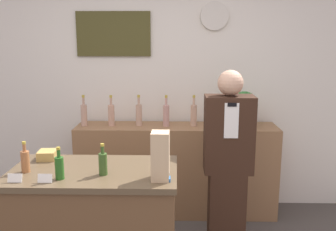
# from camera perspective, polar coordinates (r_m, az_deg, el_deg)

# --- Properties ---
(back_wall) EXTENTS (5.20, 0.09, 2.70)m
(back_wall) POSITION_cam_1_polar(r_m,az_deg,el_deg) (4.00, -1.80, 5.16)
(back_wall) COLOR silver
(back_wall) RESTS_ON ground_plane
(back_shelf) EXTENTS (2.04, 0.42, 0.94)m
(back_shelf) POSITION_cam_1_polar(r_m,az_deg,el_deg) (3.94, 1.29, -8.25)
(back_shelf) COLOR #8E6642
(back_shelf) RESTS_ON ground_plane
(display_counter) EXTENTS (1.15, 0.66, 0.93)m
(display_counter) POSITION_cam_1_polar(r_m,az_deg,el_deg) (2.84, -10.90, -16.94)
(display_counter) COLOR brown
(display_counter) RESTS_ON ground_plane
(shopkeeper) EXTENTS (0.40, 0.25, 1.57)m
(shopkeeper) POSITION_cam_1_polar(r_m,az_deg,el_deg) (3.17, 9.08, -7.45)
(shopkeeper) COLOR #331E14
(shopkeeper) RESTS_ON ground_plane
(potted_plant) EXTENTS (0.27, 0.27, 0.36)m
(potted_plant) POSITION_cam_1_polar(r_m,az_deg,el_deg) (3.79, 11.53, 1.17)
(potted_plant) COLOR #B27047
(potted_plant) RESTS_ON back_shelf
(paper_bag) EXTENTS (0.12, 0.13, 0.31)m
(paper_bag) POSITION_cam_1_polar(r_m,az_deg,el_deg) (2.37, -1.18, -6.18)
(paper_bag) COLOR tan
(paper_bag) RESTS_ON display_counter
(tape_dispenser) EXTENTS (0.09, 0.06, 0.07)m
(tape_dispenser) POSITION_cam_1_polar(r_m,az_deg,el_deg) (2.40, -0.60, -9.40)
(tape_dispenser) COLOR #2D66A8
(tape_dispenser) RESTS_ON display_counter
(price_card_left) EXTENTS (0.09, 0.02, 0.06)m
(price_card_left) POSITION_cam_1_polar(r_m,az_deg,el_deg) (2.56, -22.31, -8.81)
(price_card_left) COLOR white
(price_card_left) RESTS_ON display_counter
(price_card_right) EXTENTS (0.09, 0.02, 0.06)m
(price_card_right) POSITION_cam_1_polar(r_m,az_deg,el_deg) (2.49, -18.24, -9.08)
(price_card_right) COLOR white
(price_card_right) RESTS_ON display_counter
(gift_box) EXTENTS (0.14, 0.15, 0.07)m
(gift_box) POSITION_cam_1_polar(r_m,az_deg,el_deg) (2.94, -17.89, -5.74)
(gift_box) COLOR tan
(gift_box) RESTS_ON display_counter
(counter_bottle_0) EXTENTS (0.06, 0.06, 0.21)m
(counter_bottle_0) POSITION_cam_1_polar(r_m,az_deg,el_deg) (2.70, -20.93, -6.45)
(counter_bottle_0) COLOR #A16339
(counter_bottle_0) RESTS_ON display_counter
(counter_bottle_1) EXTENTS (0.06, 0.06, 0.21)m
(counter_bottle_1) POSITION_cam_1_polar(r_m,az_deg,el_deg) (2.50, -16.22, -7.56)
(counter_bottle_1) COLOR #245B1C
(counter_bottle_1) RESTS_ON display_counter
(counter_bottle_2) EXTENTS (0.06, 0.06, 0.21)m
(counter_bottle_2) POSITION_cam_1_polar(r_m,az_deg,el_deg) (2.52, -9.88, -7.16)
(counter_bottle_2) COLOR #355222
(counter_bottle_2) RESTS_ON display_counter
(shelf_bottle_0) EXTENTS (0.06, 0.06, 0.32)m
(shelf_bottle_0) POSITION_cam_1_polar(r_m,az_deg,el_deg) (3.88, -12.68, 0.18)
(shelf_bottle_0) COLOR tan
(shelf_bottle_0) RESTS_ON back_shelf
(shelf_bottle_1) EXTENTS (0.06, 0.06, 0.32)m
(shelf_bottle_1) POSITION_cam_1_polar(r_m,az_deg,el_deg) (3.82, -8.63, 0.17)
(shelf_bottle_1) COLOR tan
(shelf_bottle_1) RESTS_ON back_shelf
(shelf_bottle_2) EXTENTS (0.06, 0.06, 0.32)m
(shelf_bottle_2) POSITION_cam_1_polar(r_m,az_deg,el_deg) (3.81, -4.46, 0.21)
(shelf_bottle_2) COLOR tan
(shelf_bottle_2) RESTS_ON back_shelf
(shelf_bottle_3) EXTENTS (0.06, 0.06, 0.32)m
(shelf_bottle_3) POSITION_cam_1_polar(r_m,az_deg,el_deg) (3.77, -0.28, 0.14)
(shelf_bottle_3) COLOR tan
(shelf_bottle_3) RESTS_ON back_shelf
(shelf_bottle_4) EXTENTS (0.06, 0.06, 0.32)m
(shelf_bottle_4) POSITION_cam_1_polar(r_m,az_deg,el_deg) (3.78, 3.93, 0.15)
(shelf_bottle_4) COLOR tan
(shelf_bottle_4) RESTS_ON back_shelf
(shelf_bottle_5) EXTENTS (0.06, 0.06, 0.32)m
(shelf_bottle_5) POSITION_cam_1_polar(r_m,az_deg,el_deg) (3.82, 8.09, 0.17)
(shelf_bottle_5) COLOR tan
(shelf_bottle_5) RESTS_ON back_shelf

